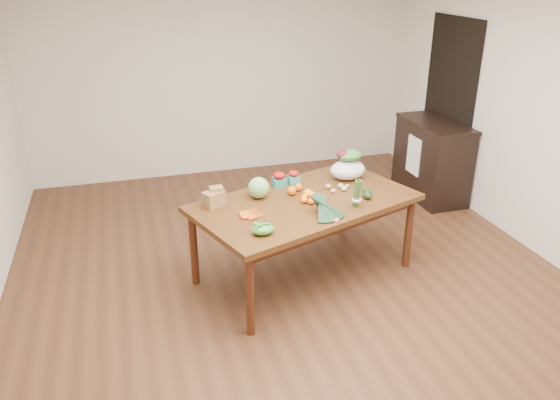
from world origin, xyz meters
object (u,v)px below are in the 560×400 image
object	(u,v)px
dining_table	(304,238)
paper_bag	(214,197)
cabbage	(259,188)
salad_bag	(348,166)
asparagus_bundle	(357,193)
cabinet	(432,160)
kale_bunch	(328,208)
mandarin_cluster	(312,196)

from	to	relation	value
dining_table	paper_bag	bearing A→B (deg)	153.05
cabbage	salad_bag	xyz separation A→B (m)	(0.93, 0.19, 0.04)
paper_bag	salad_bag	bearing A→B (deg)	10.88
asparagus_bundle	salad_bag	world-z (taller)	salad_bag
cabinet	kale_bunch	distance (m)	2.65
kale_bunch	mandarin_cluster	bearing A→B (deg)	74.09
dining_table	mandarin_cluster	world-z (taller)	mandarin_cluster
cabinet	paper_bag	xyz separation A→B (m)	(-2.86, -1.21, 0.36)
dining_table	asparagus_bundle	size ratio (longest dim) A/B	7.69
cabinet	salad_bag	xyz separation A→B (m)	(-1.52, -0.95, 0.41)
kale_bunch	asparagus_bundle	world-z (taller)	asparagus_bundle
asparagus_bundle	dining_table	bearing A→B (deg)	126.52
cabbage	asparagus_bundle	size ratio (longest dim) A/B	0.76
cabinet	asparagus_bundle	distance (m)	2.34
kale_bunch	asparagus_bundle	size ratio (longest dim) A/B	1.60
salad_bag	asparagus_bundle	bearing A→B (deg)	-106.17
dining_table	mandarin_cluster	size ratio (longest dim) A/B	10.68
cabbage	salad_bag	world-z (taller)	salad_bag
dining_table	cabbage	world-z (taller)	cabbage
cabbage	salad_bag	bearing A→B (deg)	11.64
paper_bag	asparagus_bundle	size ratio (longest dim) A/B	0.91
cabinet	kale_bunch	xyz separation A→B (m)	(-2.01, -1.69, 0.36)
cabbage	asparagus_bundle	world-z (taller)	asparagus_bundle
paper_bag	mandarin_cluster	distance (m)	0.85
mandarin_cluster	kale_bunch	distance (m)	0.35
mandarin_cluster	salad_bag	size ratio (longest dim) A/B	0.53
dining_table	cabbage	xyz separation A→B (m)	(-0.37, 0.17, 0.47)
kale_bunch	asparagus_bundle	distance (m)	0.34
kale_bunch	salad_bag	bearing A→B (deg)	37.39
kale_bunch	salad_bag	distance (m)	0.89
dining_table	asparagus_bundle	bearing A→B (deg)	-53.48
dining_table	cabinet	bearing A→B (deg)	12.84
paper_bag	mandarin_cluster	world-z (taller)	paper_bag
dining_table	kale_bunch	xyz separation A→B (m)	(0.07, -0.38, 0.45)
mandarin_cluster	kale_bunch	xyz separation A→B (m)	(0.02, -0.35, 0.03)
mandarin_cluster	dining_table	bearing A→B (deg)	144.34
salad_bag	cabinet	bearing A→B (deg)	32.00
paper_bag	dining_table	bearing A→B (deg)	-7.50
mandarin_cluster	salad_bag	world-z (taller)	salad_bag
mandarin_cluster	cabinet	bearing A→B (deg)	33.58
dining_table	paper_bag	xyz separation A→B (m)	(-0.79, 0.10, 0.46)
dining_table	asparagus_bundle	world-z (taller)	asparagus_bundle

